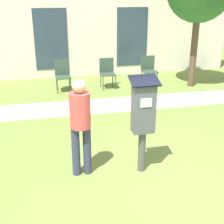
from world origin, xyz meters
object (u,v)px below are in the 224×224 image
(person_standing, at_px, (80,121))
(outdoor_chair_left, at_px, (63,73))
(parking_meter, at_px, (143,113))
(outdoor_chair_right, at_px, (149,68))
(outdoor_chair_middle, at_px, (107,71))

(person_standing, distance_m, outdoor_chair_left, 4.72)
(parking_meter, relative_size, outdoor_chair_right, 1.77)
(parking_meter, relative_size, outdoor_chair_middle, 1.77)
(outdoor_chair_left, relative_size, outdoor_chair_middle, 1.00)
(person_standing, bearing_deg, parking_meter, -17.01)
(outdoor_chair_left, bearing_deg, outdoor_chair_middle, 21.58)
(person_standing, bearing_deg, outdoor_chair_right, 50.02)
(outdoor_chair_right, bearing_deg, outdoor_chair_left, 177.85)
(outdoor_chair_middle, bearing_deg, parking_meter, -83.23)
(outdoor_chair_left, distance_m, outdoor_chair_middle, 1.36)
(outdoor_chair_left, xyz_separation_m, outdoor_chair_right, (2.71, 0.12, 0.00))
(parking_meter, bearing_deg, outdoor_chair_right, 69.75)
(parking_meter, distance_m, outdoor_chair_middle, 4.92)
(person_standing, xyz_separation_m, outdoor_chair_left, (0.07, 4.70, -0.40))
(person_standing, distance_m, outdoor_chair_middle, 4.98)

